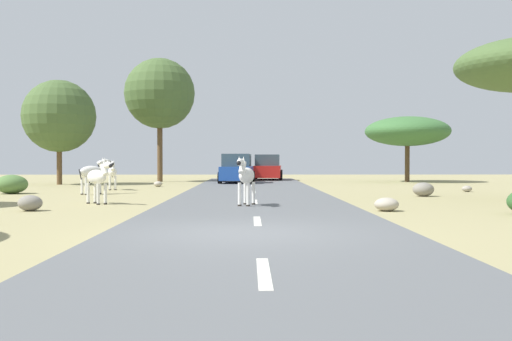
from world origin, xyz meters
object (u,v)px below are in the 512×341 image
at_px(rock_1, 467,189).
at_px(rock_2, 423,189).
at_px(tree_3, 59,116).
at_px(tree_5, 160,94).
at_px(rock_3, 387,204).
at_px(zebra_0, 246,176).
at_px(rock_4, 30,203).
at_px(tree_4, 407,131).
at_px(car_0, 237,170).
at_px(rock_0, 158,184).
at_px(zebra_3, 98,178).
at_px(bush_1, 12,184).
at_px(zebra_2, 113,172).
at_px(zebra_1, 93,172).
at_px(car_1, 268,168).

xyz_separation_m(rock_1, rock_2, (-2.91, -3.16, 0.14)).
distance_m(tree_3, tree_5, 6.91).
height_order(tree_5, rock_2, tree_5).
bearing_deg(rock_3, zebra_0, 160.65).
bearing_deg(rock_4, tree_4, 52.20).
bearing_deg(car_0, zebra_0, -84.88).
height_order(rock_0, rock_3, rock_3).
bearing_deg(tree_4, rock_2, -102.91).
height_order(tree_4, rock_0, tree_4).
bearing_deg(rock_1, zebra_3, -154.37).
distance_m(rock_1, rock_2, 4.30).
distance_m(zebra_0, bush_1, 12.22).
bearing_deg(tree_4, tree_5, 178.33).
relative_size(tree_3, bush_1, 4.51).
relative_size(zebra_0, zebra_3, 1.08).
xyz_separation_m(zebra_2, tree_3, (-4.49, 6.01, 3.10)).
xyz_separation_m(zebra_1, rock_3, (10.36, -8.00, -0.73)).
distance_m(car_0, tree_5, 7.64).
bearing_deg(zebra_1, tree_4, 76.54).
bearing_deg(zebra_2, rock_1, 159.68).
xyz_separation_m(bush_1, rock_3, (13.92, -8.44, -0.21)).
relative_size(zebra_2, rock_0, 3.36).
bearing_deg(zebra_1, rock_1, 44.00).
distance_m(tree_5, bush_1, 14.95).
xyz_separation_m(zebra_1, car_0, (5.76, 10.83, -0.07)).
bearing_deg(bush_1, zebra_0, -35.29).
xyz_separation_m(tree_4, bush_1, (-20.29, -12.84, -2.87)).
xyz_separation_m(zebra_0, zebra_2, (-6.42, 10.14, -0.09)).
relative_size(car_0, rock_2, 5.37).
bearing_deg(bush_1, rock_2, -6.49).
xyz_separation_m(zebra_3, car_1, (6.17, 21.27, -0.01)).
height_order(car_1, tree_3, tree_3).
height_order(zebra_0, tree_3, tree_3).
height_order(rock_3, rock_4, rock_4).
relative_size(car_0, rock_0, 9.97).
distance_m(zebra_3, bush_1, 7.78).
bearing_deg(rock_2, tree_3, 148.33).
height_order(zebra_0, tree_4, tree_4).
distance_m(car_0, rock_3, 19.40).
bearing_deg(zebra_2, tree_5, -107.67).
bearing_deg(zebra_2, zebra_0, 108.51).
bearing_deg(rock_4, zebra_3, 63.20).
distance_m(zebra_3, rock_1, 16.28).
distance_m(car_1, bush_1, 19.18).
bearing_deg(rock_4, car_1, 72.65).
height_order(rock_1, rock_3, rock_3).
xyz_separation_m(zebra_2, zebra_3, (1.62, -8.88, 0.01)).
height_order(zebra_0, zebra_3, zebra_0).
height_order(zebra_1, tree_5, tree_5).
height_order(zebra_1, rock_1, zebra_1).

